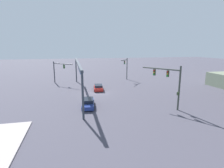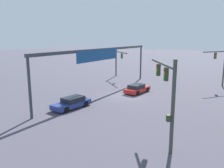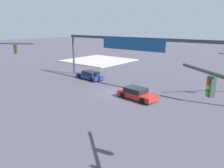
% 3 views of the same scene
% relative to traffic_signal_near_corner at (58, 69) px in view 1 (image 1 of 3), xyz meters
% --- Properties ---
extents(ground_plane, '(222.05, 222.05, 0.00)m').
position_rel_traffic_signal_near_corner_xyz_m(ground_plane, '(11.87, 8.17, -3.67)').
color(ground_plane, '#494654').
extents(traffic_signal_near_corner, '(4.42, 4.80, 5.40)m').
position_rel_traffic_signal_near_corner_xyz_m(traffic_signal_near_corner, '(0.00, 0.00, 0.00)').
color(traffic_signal_near_corner, '#32363E').
rests_on(traffic_signal_near_corner, ground).
extents(traffic_signal_opposite_side, '(5.43, 3.65, 6.36)m').
position_rel_traffic_signal_near_corner_xyz_m(traffic_signal_opposite_side, '(22.98, 17.01, 0.56)').
color(traffic_signal_opposite_side, '#3C433B').
rests_on(traffic_signal_opposite_side, ground).
extents(traffic_signal_cross_street, '(3.60, 2.84, 5.93)m').
position_rel_traffic_signal_near_corner_xyz_m(traffic_signal_cross_street, '(-0.62, 17.75, 0.24)').
color(traffic_signal_cross_street, '#373F3F').
rests_on(traffic_signal_cross_street, ground).
extents(overhead_sign_gantry, '(25.56, 0.43, 6.20)m').
position_rel_traffic_signal_near_corner_xyz_m(overhead_sign_gantry, '(12.15, 4.38, 1.66)').
color(overhead_sign_gantry, '#343C46').
rests_on(overhead_sign_gantry, ground).
extents(sedan_car_approaching, '(4.74, 2.27, 1.21)m').
position_rel_traffic_signal_near_corner_xyz_m(sedan_car_approaching, '(19.81, 5.37, -3.09)').
color(sedan_car_approaching, navy).
rests_on(sedan_car_approaching, ground).
extents(sedan_car_waiting_far, '(4.48, 2.29, 1.21)m').
position_rel_traffic_signal_near_corner_xyz_m(sedan_car_waiting_far, '(9.63, 8.51, -3.09)').
color(sedan_car_waiting_far, red).
rests_on(sedan_car_waiting_far, ground).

